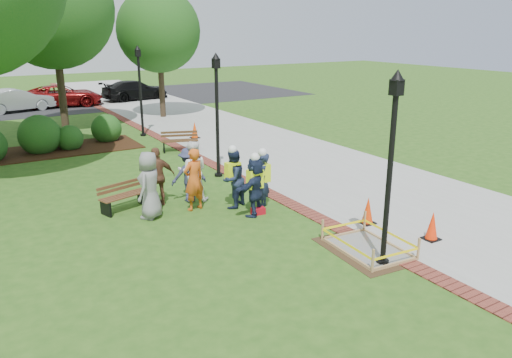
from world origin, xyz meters
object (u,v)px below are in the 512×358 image
bench_near (125,202)px  hivis_worker_c (233,177)px  lamp_near (391,156)px  hivis_worker_b (262,178)px  cone_front (432,226)px  wet_concrete_pad (368,241)px  hivis_worker_a (255,184)px

bench_near → hivis_worker_c: 3.20m
bench_near → lamp_near: lamp_near is taller
hivis_worker_b → lamp_near: bearing=-85.3°
lamp_near → hivis_worker_c: size_ratio=2.29×
bench_near → cone_front: 8.40m
wet_concrete_pad → cone_front: 1.79m
wet_concrete_pad → hivis_worker_c: size_ratio=1.30×
wet_concrete_pad → bench_near: bench_near is taller
cone_front → hivis_worker_b: (-2.34, 4.15, 0.53)m
hivis_worker_b → hivis_worker_c: bearing=146.7°
hivis_worker_a → hivis_worker_b: (0.49, 0.40, -0.01)m
hivis_worker_b → hivis_worker_a: bearing=-141.0°
lamp_near → bench_near: bearing=121.3°
hivis_worker_a → hivis_worker_c: size_ratio=0.96×
lamp_near → hivis_worker_b: lamp_near is taller
lamp_near → cone_front: bearing=9.2°
bench_near → hivis_worker_c: (2.78, -1.42, 0.68)m
bench_near → hivis_worker_b: size_ratio=0.85×
cone_front → hivis_worker_c: size_ratio=0.40×
hivis_worker_a → bench_near: bearing=142.8°
wet_concrete_pad → hivis_worker_c: hivis_worker_c is taller
cone_front → lamp_near: 2.91m
wet_concrete_pad → bench_near: bearing=125.9°
hivis_worker_b → cone_front: bearing=-60.6°
wet_concrete_pad → bench_near: (-4.09, 5.65, 0.01)m
hivis_worker_a → lamp_near: bearing=-78.1°
lamp_near → hivis_worker_c: 5.29m
bench_near → hivis_worker_b: (3.49, -1.88, 0.64)m
lamp_near → hivis_worker_a: 4.46m
wet_concrete_pad → hivis_worker_a: 3.60m
bench_near → hivis_worker_b: bearing=-28.3°
bench_near → cone_front: (5.84, -6.04, 0.11)m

